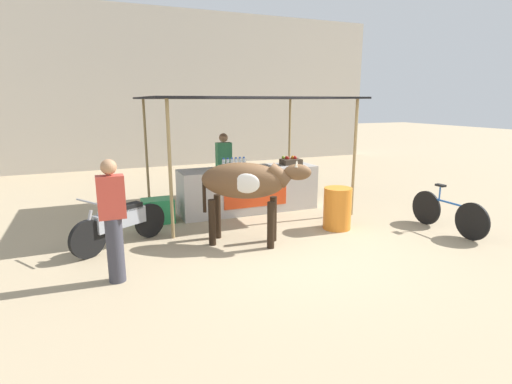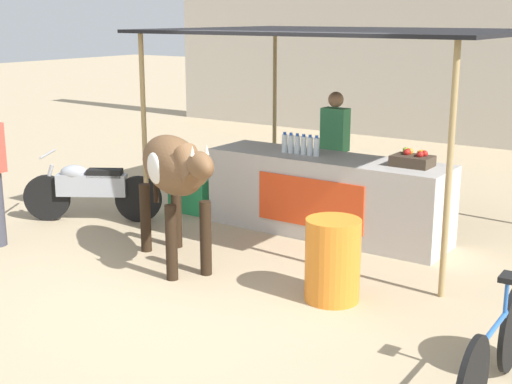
{
  "view_description": "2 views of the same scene",
  "coord_description": "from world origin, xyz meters",
  "px_view_note": "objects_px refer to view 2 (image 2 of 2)",
  "views": [
    {
      "loc": [
        -3.14,
        -5.66,
        2.36
      ],
      "look_at": [
        -0.5,
        0.61,
        0.8
      ],
      "focal_mm": 28.0,
      "sensor_mm": 36.0,
      "label": 1
    },
    {
      "loc": [
        4.04,
        -5.17,
        2.61
      ],
      "look_at": [
        -0.04,
        0.76,
        0.81
      ],
      "focal_mm": 50.0,
      "sensor_mm": 36.0,
      "label": 2
    }
  ],
  "objects_px": {
    "fruit_crate": "(413,160)",
    "bicycle_leaning": "(494,352)",
    "vendor_behind_counter": "(334,153)",
    "cooler_box": "(195,194)",
    "water_barrel": "(333,260)",
    "cow": "(174,170)",
    "motorcycle_parked": "(90,189)",
    "stall_counter": "(326,195)"
  },
  "relations": [
    {
      "from": "vendor_behind_counter",
      "to": "fruit_crate",
      "type": "bearing_deg",
      "value": -26.93
    },
    {
      "from": "stall_counter",
      "to": "vendor_behind_counter",
      "type": "xyz_separation_m",
      "value": [
        -0.31,
        0.75,
        0.37
      ]
    },
    {
      "from": "fruit_crate",
      "to": "water_barrel",
      "type": "relative_size",
      "value": 0.56
    },
    {
      "from": "cooler_box",
      "to": "bicycle_leaning",
      "type": "bearing_deg",
      "value": -28.68
    },
    {
      "from": "stall_counter",
      "to": "water_barrel",
      "type": "relative_size",
      "value": 3.81
    },
    {
      "from": "stall_counter",
      "to": "cooler_box",
      "type": "relative_size",
      "value": 5.0
    },
    {
      "from": "cow",
      "to": "bicycle_leaning",
      "type": "relative_size",
      "value": 1.05
    },
    {
      "from": "stall_counter",
      "to": "vendor_behind_counter",
      "type": "distance_m",
      "value": 0.89
    },
    {
      "from": "cooler_box",
      "to": "cow",
      "type": "bearing_deg",
      "value": -56.2
    },
    {
      "from": "cooler_box",
      "to": "motorcycle_parked",
      "type": "height_order",
      "value": "motorcycle_parked"
    },
    {
      "from": "water_barrel",
      "to": "cow",
      "type": "relative_size",
      "value": 0.45
    },
    {
      "from": "water_barrel",
      "to": "motorcycle_parked",
      "type": "bearing_deg",
      "value": 171.72
    },
    {
      "from": "fruit_crate",
      "to": "motorcycle_parked",
      "type": "bearing_deg",
      "value": -161.18
    },
    {
      "from": "fruit_crate",
      "to": "bicycle_leaning",
      "type": "relative_size",
      "value": 0.26
    },
    {
      "from": "motorcycle_parked",
      "to": "bicycle_leaning",
      "type": "bearing_deg",
      "value": -14.86
    },
    {
      "from": "fruit_crate",
      "to": "bicycle_leaning",
      "type": "bearing_deg",
      "value": -57.37
    },
    {
      "from": "cow",
      "to": "bicycle_leaning",
      "type": "xyz_separation_m",
      "value": [
        3.62,
        -0.85,
        -0.69
      ]
    },
    {
      "from": "vendor_behind_counter",
      "to": "bicycle_leaning",
      "type": "height_order",
      "value": "vendor_behind_counter"
    },
    {
      "from": "water_barrel",
      "to": "bicycle_leaning",
      "type": "relative_size",
      "value": 0.47
    },
    {
      "from": "fruit_crate",
      "to": "cooler_box",
      "type": "xyz_separation_m",
      "value": [
        -3.03,
        -0.16,
        -0.79
      ]
    },
    {
      "from": "bicycle_leaning",
      "to": "water_barrel",
      "type": "bearing_deg",
      "value": 152.26
    },
    {
      "from": "fruit_crate",
      "to": "vendor_behind_counter",
      "type": "relative_size",
      "value": 0.27
    },
    {
      "from": "cooler_box",
      "to": "cow",
      "type": "distance_m",
      "value": 2.29
    },
    {
      "from": "fruit_crate",
      "to": "bicycle_leaning",
      "type": "height_order",
      "value": "fruit_crate"
    },
    {
      "from": "cow",
      "to": "bicycle_leaning",
      "type": "distance_m",
      "value": 3.79
    },
    {
      "from": "motorcycle_parked",
      "to": "fruit_crate",
      "type": "bearing_deg",
      "value": 18.82
    },
    {
      "from": "stall_counter",
      "to": "water_barrel",
      "type": "xyz_separation_m",
      "value": [
        1.07,
        -1.8,
        -0.09
      ]
    },
    {
      "from": "vendor_behind_counter",
      "to": "water_barrel",
      "type": "relative_size",
      "value": 2.1
    },
    {
      "from": "cow",
      "to": "motorcycle_parked",
      "type": "bearing_deg",
      "value": 162.25
    },
    {
      "from": "cow",
      "to": "motorcycle_parked",
      "type": "distance_m",
      "value": 2.18
    },
    {
      "from": "stall_counter",
      "to": "motorcycle_parked",
      "type": "relative_size",
      "value": 1.91
    },
    {
      "from": "cooler_box",
      "to": "water_barrel",
      "type": "relative_size",
      "value": 0.76
    },
    {
      "from": "bicycle_leaning",
      "to": "cow",
      "type": "bearing_deg",
      "value": 166.76
    },
    {
      "from": "cow",
      "to": "stall_counter",
      "type": "bearing_deg",
      "value": 67.34
    },
    {
      "from": "vendor_behind_counter",
      "to": "bicycle_leaning",
      "type": "xyz_separation_m",
      "value": [
        3.15,
        -3.48,
        -0.5
      ]
    },
    {
      "from": "stall_counter",
      "to": "vendor_behind_counter",
      "type": "height_order",
      "value": "vendor_behind_counter"
    },
    {
      "from": "stall_counter",
      "to": "cow",
      "type": "relative_size",
      "value": 1.72
    },
    {
      "from": "water_barrel",
      "to": "motorcycle_parked",
      "type": "xyz_separation_m",
      "value": [
        -3.84,
        0.56,
        0.03
      ]
    },
    {
      "from": "stall_counter",
      "to": "motorcycle_parked",
      "type": "distance_m",
      "value": 3.04
    },
    {
      "from": "fruit_crate",
      "to": "vendor_behind_counter",
      "type": "height_order",
      "value": "vendor_behind_counter"
    },
    {
      "from": "vendor_behind_counter",
      "to": "motorcycle_parked",
      "type": "relative_size",
      "value": 1.05
    },
    {
      "from": "motorcycle_parked",
      "to": "bicycle_leaning",
      "type": "distance_m",
      "value": 5.81
    }
  ]
}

